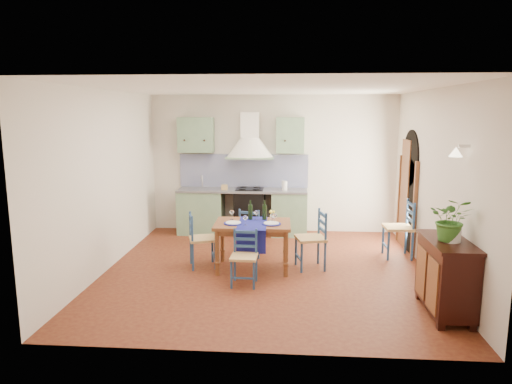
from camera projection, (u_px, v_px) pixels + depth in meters
floor at (266, 270)px, 7.16m from camera, size 5.00×5.00×0.00m
back_wall at (249, 182)px, 9.26m from camera, size 5.00×0.96×2.80m
right_wall at (429, 185)px, 7.02m from camera, size 0.26×5.00×2.80m
left_wall at (107, 181)px, 7.10m from camera, size 0.04×5.00×2.80m
ceiling at (267, 88)px, 6.68m from camera, size 5.00×5.00×0.01m
dining_table at (253, 228)px, 7.12m from camera, size 1.19×0.90×1.07m
chair_near at (244, 257)px, 6.52m from camera, size 0.38×0.38×0.79m
chair_far at (252, 231)px, 7.83m from camera, size 0.48×0.48×0.84m
chair_left at (201, 239)px, 7.26m from camera, size 0.51×0.51×0.88m
chair_right at (313, 239)px, 7.19m from camera, size 0.52×0.52×0.93m
chair_spare at (400, 228)px, 7.74m from camera, size 0.47×0.47×0.98m
sideboard at (446, 274)px, 5.54m from camera, size 0.50×1.05×0.94m
potted_plant at (452, 220)px, 5.39m from camera, size 0.59×0.56×0.53m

